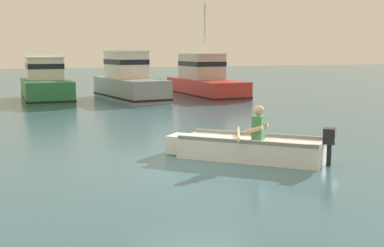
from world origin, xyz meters
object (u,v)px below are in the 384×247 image
moored_boat_grey (129,81)px  moored_boat_red (204,80)px  moored_boat_green (46,84)px  rowboat_with_person (248,148)px

moored_boat_grey → moored_boat_red: moored_boat_red is taller
moored_boat_green → moored_boat_red: 7.88m
rowboat_with_person → moored_boat_green: 15.45m
moored_boat_green → moored_boat_grey: (3.81, -0.91, 0.09)m
moored_boat_red → rowboat_with_person: bearing=-108.5°
rowboat_with_person → moored_boat_grey: size_ratio=0.55×
moored_boat_red → moored_boat_grey: bearing=-176.2°
moored_boat_grey → moored_boat_red: 4.05m
moored_boat_green → rowboat_with_person: bearing=-78.8°
moored_boat_grey → rowboat_with_person: bearing=-93.3°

